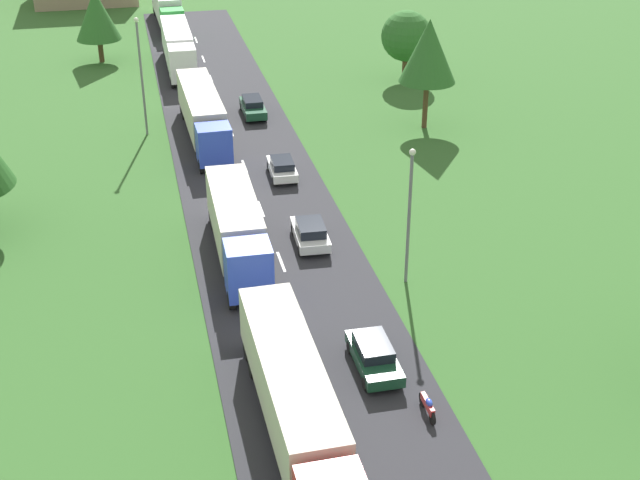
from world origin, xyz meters
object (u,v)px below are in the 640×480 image
truck_lead (296,400)px  truck_second (237,227)px  motorcycle_courier (428,405)px  lamppost_second (409,210)px  car_fourth (282,167)px  car_third (310,233)px  truck_third (203,113)px  tree_pine (97,15)px  car_second (374,355)px  car_fifth (253,107)px  tree_birch (406,36)px  truck_fourth (178,47)px  lamppost_third (141,72)px  tree_ash (429,51)px  truck_fifth (167,6)px

truck_lead → truck_second: truck_second is taller
motorcycle_courier → lamppost_second: 12.33m
car_fourth → car_third: bearing=-91.0°
car_third → car_fourth: size_ratio=1.05×
truck_third → tree_pine: bearing=108.3°
motorcycle_courier → truck_second: bearing=110.9°
car_second → car_fifth: (-0.10, 36.40, 0.03)m
car_fifth → tree_birch: size_ratio=0.71×
truck_lead → tree_pine: bearing=97.4°
truck_second → tree_birch: (20.13, 31.01, 2.01)m
car_third → car_fourth: car_third is taller
truck_fourth → car_second: (5.01, -51.28, -1.39)m
truck_third → lamppost_second: 26.22m
truck_fourth → car_fourth: 28.51m
lamppost_third → tree_ash: bearing=-8.7°
truck_second → truck_third: size_ratio=0.82×
car_second → tree_birch: 45.99m
truck_lead → tree_birch: tree_birch is taller
car_fourth → tree_pine: (-12.30, 32.28, 3.87)m
lamppost_third → car_second: bearing=-75.2°
truck_second → truck_fifth: size_ratio=0.81×
truck_fourth → lamppost_second: lamppost_second is taller
truck_lead → car_fourth: 27.70m
motorcycle_courier → tree_ash: (11.65, 34.52, 5.75)m
truck_third → truck_fourth: truck_fourth is taller
truck_lead → lamppost_third: 38.50m
truck_third → tree_birch: size_ratio=2.23×
car_fifth → tree_pine: bearing=122.8°
car_fifth → tree_ash: size_ratio=0.52×
lamppost_second → truck_third: bearing=109.4°
tree_pine → motorcycle_courier: bearing=-76.9°
lamppost_second → tree_birch: 37.45m
car_third → tree_pine: tree_pine is taller
car_fourth → car_fifth: car_fifth is taller
truck_fourth → car_third: truck_fourth is taller
truck_fifth → lamppost_third: lamppost_third is taller
truck_third → tree_ash: tree_ash is taller
tree_ash → tree_pine: bearing=135.7°
lamppost_third → tree_ash: lamppost_third is taller
truck_third → tree_birch: tree_birch is taller
truck_second → lamppost_third: size_ratio=1.27×
car_third → lamppost_third: 23.21m
car_second → car_fifth: bearing=90.2°
truck_fifth → lamppost_third: 35.27m
truck_lead → tree_birch: size_ratio=2.24×
truck_lead → truck_fifth: 73.03m
truck_third → truck_fourth: (-0.35, 19.13, 0.07)m
tree_pine → car_third: bearing=-74.1°
tree_pine → truck_fifth: bearing=60.7°
truck_second → motorcycle_courier: truck_second is taller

